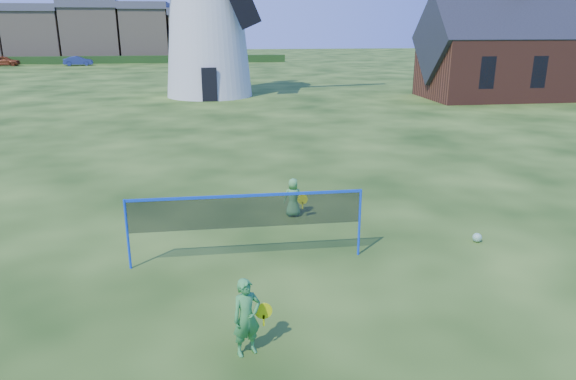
# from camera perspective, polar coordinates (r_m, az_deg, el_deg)

# --- Properties ---
(ground) EXTENTS (220.00, 220.00, 0.00)m
(ground) POSITION_cam_1_polar(r_m,az_deg,el_deg) (11.52, -0.64, -7.92)
(ground) COLOR black
(ground) RESTS_ON ground
(windmill) EXTENTS (14.58, 6.20, 19.25)m
(windmill) POSITION_cam_1_polar(r_m,az_deg,el_deg) (39.31, -8.94, 19.60)
(windmill) COLOR white
(windmill) RESTS_ON ground
(chapel) EXTENTS (12.96, 6.28, 10.96)m
(chapel) POSITION_cam_1_polar(r_m,az_deg,el_deg) (41.10, 23.60, 13.51)
(chapel) COLOR brown
(chapel) RESTS_ON ground
(badminton_net) EXTENTS (5.05, 0.05, 1.55)m
(badminton_net) POSITION_cam_1_polar(r_m,az_deg,el_deg) (11.18, -4.56, -2.47)
(badminton_net) COLOR blue
(badminton_net) RESTS_ON ground
(player_girl) EXTENTS (0.69, 0.45, 1.28)m
(player_girl) POSITION_cam_1_polar(r_m,az_deg,el_deg) (8.33, -4.53, -13.70)
(player_girl) COLOR green
(player_girl) RESTS_ON ground
(player_boy) EXTENTS (0.63, 0.41, 1.05)m
(player_boy) POSITION_cam_1_polar(r_m,az_deg,el_deg) (14.06, 0.58, -0.82)
(player_boy) COLOR #51A14D
(player_boy) RESTS_ON ground
(play_ball) EXTENTS (0.22, 0.22, 0.22)m
(play_ball) POSITION_cam_1_polar(r_m,az_deg,el_deg) (13.31, 19.97, -4.91)
(play_ball) COLOR green
(play_ball) RESTS_ON ground
(terraced_houses) EXTENTS (52.22, 8.40, 8.33)m
(terraced_houses) POSITION_cam_1_polar(r_m,az_deg,el_deg) (85.90, -25.63, 15.19)
(terraced_houses) COLOR tan
(terraced_houses) RESTS_ON ground
(hedge) EXTENTS (62.00, 0.80, 1.00)m
(hedge) POSITION_cam_1_polar(r_m,az_deg,el_deg) (79.19, -23.82, 12.86)
(hedge) COLOR #193814
(hedge) RESTS_ON ground
(car_left) EXTENTS (3.81, 1.68, 1.28)m
(car_left) POSITION_cam_1_polar(r_m,az_deg,el_deg) (78.05, -28.62, 12.28)
(car_left) COLOR maroon
(car_left) RESTS_ON ground
(car_right) EXTENTS (3.71, 1.70, 1.18)m
(car_right) POSITION_cam_1_polar(r_m,az_deg,el_deg) (74.89, -21.96, 12.95)
(car_right) COLOR navy
(car_right) RESTS_ON ground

